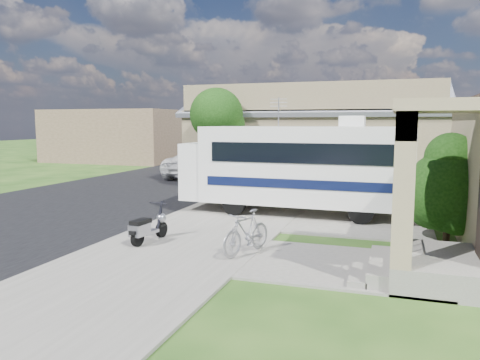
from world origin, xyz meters
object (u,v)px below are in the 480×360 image
(bicycle, at_px, (246,235))
(motorhome, at_px, (298,165))
(shrub, at_px, (451,187))
(scooter, at_px, (147,228))
(van, at_px, (237,154))
(pickup_truck, at_px, (204,163))
(garden_hose, at_px, (383,261))

(bicycle, bearing_deg, motorhome, 108.89)
(motorhome, xyz_separation_m, shrub, (4.37, -2.50, -0.21))
(motorhome, bearing_deg, shrub, -29.09)
(shrub, xyz_separation_m, scooter, (-7.09, -2.53, -0.99))
(shrub, xyz_separation_m, van, (-11.67, 17.70, -0.49))
(scooter, height_order, pickup_truck, pickup_truck)
(shrub, xyz_separation_m, garden_hose, (-1.50, -2.36, -1.34))
(shrub, height_order, pickup_truck, shrub)
(motorhome, bearing_deg, van, 116.37)
(motorhome, bearing_deg, pickup_truck, 129.48)
(shrub, xyz_separation_m, bicycle, (-4.47, -2.69, -0.93))
(van, bearing_deg, scooter, -79.96)
(bicycle, bearing_deg, van, 129.43)
(bicycle, height_order, van, van)
(bicycle, bearing_deg, scooter, -163.42)
(garden_hose, bearing_deg, bicycle, -173.75)
(garden_hose, bearing_deg, motorhome, 120.58)
(motorhome, bearing_deg, bicycle, -90.38)
(scooter, bearing_deg, bicycle, 2.94)
(pickup_truck, distance_m, van, 6.36)
(motorhome, xyz_separation_m, scooter, (-2.72, -5.03, -1.19))
(motorhome, distance_m, garden_hose, 5.86)
(pickup_truck, bearing_deg, scooter, 111.89)
(scooter, relative_size, pickup_truck, 0.26)
(shrub, bearing_deg, scooter, -160.37)
(pickup_truck, relative_size, garden_hose, 15.30)
(motorhome, bearing_deg, garden_hose, -58.70)
(scooter, bearing_deg, pickup_truck, 113.84)
(scooter, distance_m, bicycle, 2.63)
(bicycle, xyz_separation_m, van, (-7.20, 20.38, 0.43))
(motorhome, height_order, van, motorhome)
(bicycle, relative_size, pickup_truck, 0.30)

